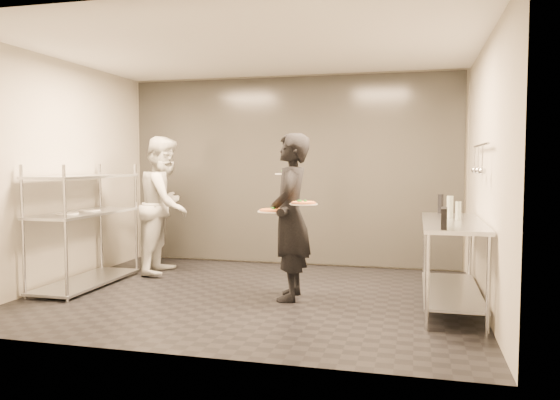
% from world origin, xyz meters
% --- Properties ---
extents(room_shell, '(5.00, 4.00, 2.80)m').
position_xyz_m(room_shell, '(0.00, 1.18, 1.40)').
color(room_shell, black).
rests_on(room_shell, ground).
extents(pass_rack, '(0.60, 1.60, 1.50)m').
position_xyz_m(pass_rack, '(-2.15, -0.00, 0.77)').
color(pass_rack, '#B2B4B9').
rests_on(pass_rack, ground).
extents(prep_counter, '(0.60, 1.80, 0.92)m').
position_xyz_m(prep_counter, '(2.18, 0.00, 0.63)').
color(prep_counter, '#B2B4B9').
rests_on(prep_counter, ground).
extents(utensil_rail, '(0.07, 1.20, 0.31)m').
position_xyz_m(utensil_rail, '(2.43, -0.00, 1.55)').
color(utensil_rail, '#B2B4B9').
rests_on(utensil_rail, room_shell).
extents(waiter, '(0.51, 0.72, 1.84)m').
position_xyz_m(waiter, '(0.46, -0.05, 0.92)').
color(waiter, black).
rests_on(waiter, ground).
extents(chef, '(0.81, 0.98, 1.87)m').
position_xyz_m(chef, '(-1.55, 0.97, 0.94)').
color(chef, beige).
rests_on(chef, ground).
extents(pizza_plate_near, '(0.34, 0.34, 0.05)m').
position_xyz_m(pizza_plate_near, '(0.30, -0.20, 1.00)').
color(pizza_plate_near, white).
rests_on(pizza_plate_near, waiter).
extents(pizza_plate_far, '(0.30, 0.30, 0.05)m').
position_xyz_m(pizza_plate_far, '(0.65, -0.25, 1.09)').
color(pizza_plate_far, white).
rests_on(pizza_plate_far, waiter).
extents(salad_plate, '(0.29, 0.29, 0.07)m').
position_xyz_m(salad_plate, '(0.34, 0.30, 1.41)').
color(salad_plate, white).
rests_on(salad_plate, waiter).
extents(pos_monitor, '(0.07, 0.27, 0.19)m').
position_xyz_m(pos_monitor, '(2.06, -0.72, 1.01)').
color(pos_monitor, black).
rests_on(pos_monitor, prep_counter).
extents(bottle_green, '(0.07, 0.07, 0.24)m').
position_xyz_m(bottle_green, '(2.17, 0.26, 1.04)').
color(bottle_green, '#93A092').
rests_on(bottle_green, prep_counter).
extents(bottle_clear, '(0.06, 0.06, 0.20)m').
position_xyz_m(bottle_clear, '(2.24, 0.07, 1.02)').
color(bottle_clear, '#93A092').
rests_on(bottle_clear, prep_counter).
extents(bottle_dark, '(0.07, 0.07, 0.23)m').
position_xyz_m(bottle_dark, '(2.09, 0.80, 1.03)').
color(bottle_dark, black).
rests_on(bottle_dark, prep_counter).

